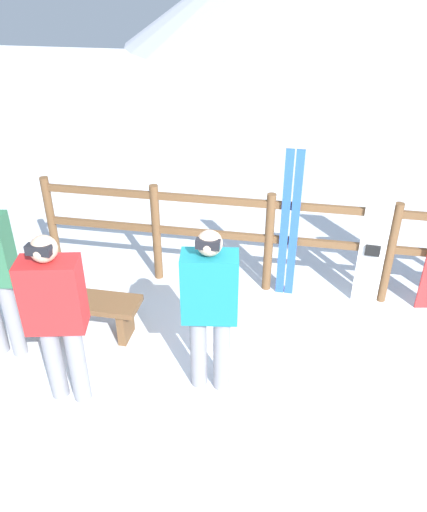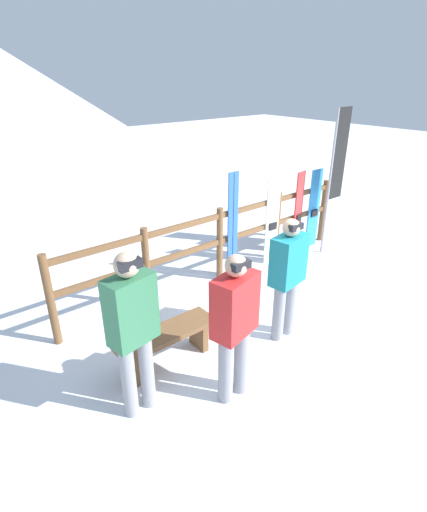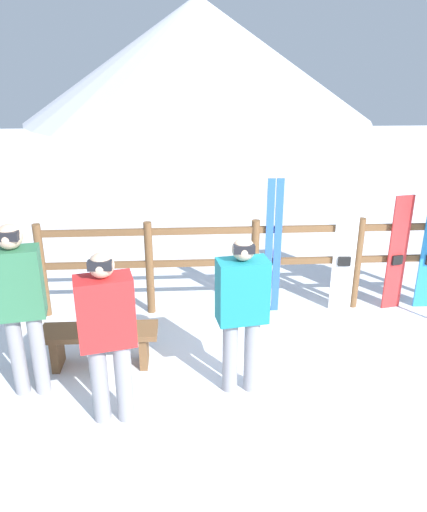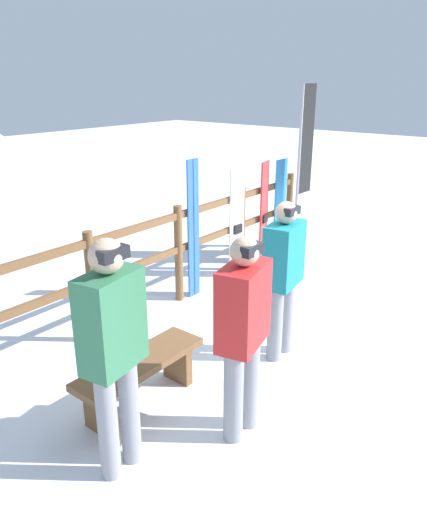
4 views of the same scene
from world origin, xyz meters
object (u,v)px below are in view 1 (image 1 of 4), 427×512
Objects in this scene: bench at (82,308)px; person_red at (56,312)px; ski_pair_blue at (289,226)px; snowboard_white at (373,244)px; person_teal at (210,304)px.

person_red is at bearing -74.41° from bench.
ski_pair_blue reaches higher than snowboard_white.
ski_pair_blue is 1.16× the size of snowboard_white.
person_teal is 0.91× the size of ski_pair_blue.
person_red is 3.29m from snowboard_white.
ski_pair_blue is (1.74, 1.97, -0.05)m from person_red.
person_red reaches higher than bench.
person_teal is 1.70m from ski_pair_blue.
snowboard_white is at bearing 21.05° from bench.
person_red is (0.24, -0.86, 0.60)m from bench.
person_red is 0.93× the size of ski_pair_blue.
person_red reaches higher than person_teal.
person_teal is at bearing -132.45° from snowboard_white.
ski_pair_blue is (1.98, 1.11, 0.55)m from bench.
bench is at bearing -150.70° from ski_pair_blue.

